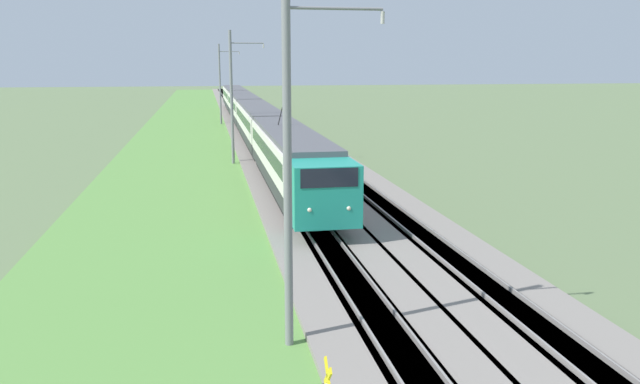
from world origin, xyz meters
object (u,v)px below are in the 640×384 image
at_px(catenary_mast_mid, 232,97).
at_px(catenary_mast_far, 220,84).
at_px(passenger_train, 250,114).
at_px(catenary_mast_near, 290,164).

height_order(catenary_mast_mid, catenary_mast_far, catenary_mast_mid).
relative_size(passenger_train, catenary_mast_mid, 8.60).
distance_m(catenary_mast_near, catenary_mast_mid, 30.91).
height_order(passenger_train, catenary_mast_far, catenary_mast_far).
height_order(catenary_mast_near, catenary_mast_mid, catenary_mast_mid).
bearing_deg(catenary_mast_far, passenger_train, -167.34).
relative_size(passenger_train, catenary_mast_near, 8.68).
xyz_separation_m(passenger_train, catenary_mast_mid, (-19.26, 2.62, 2.77)).
relative_size(passenger_train, catenary_mast_far, 8.68).
bearing_deg(catenary_mast_near, passenger_train, -2.99).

